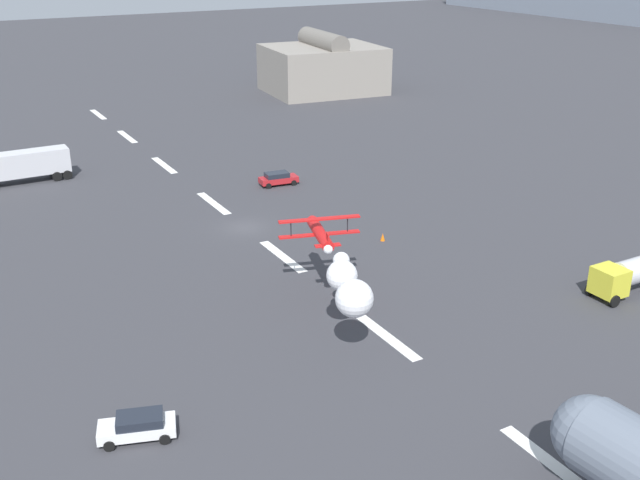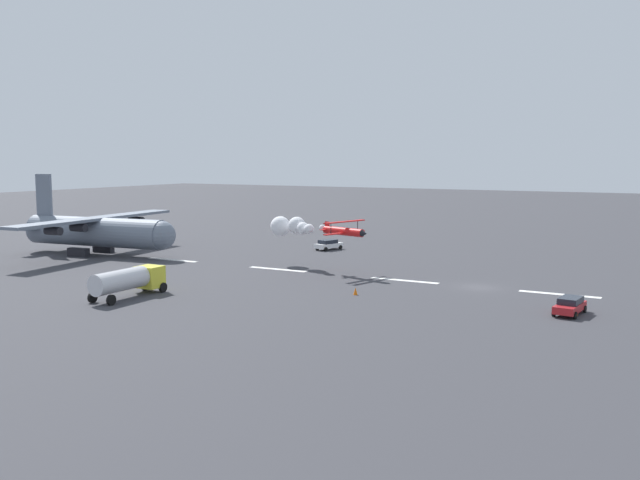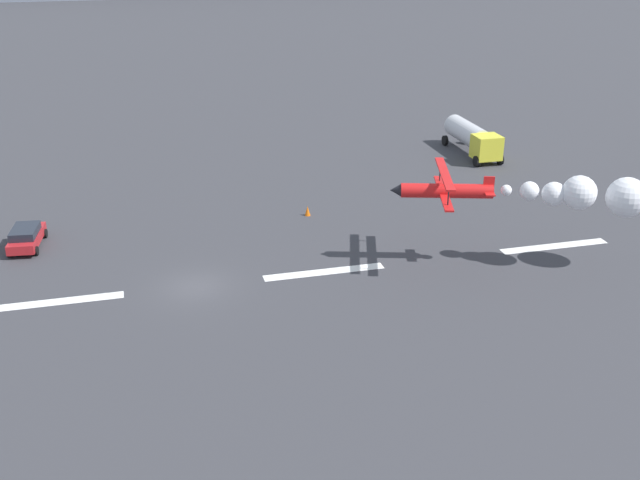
# 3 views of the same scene
# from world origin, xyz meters

# --- Properties ---
(ground_plane) EXTENTS (440.00, 440.00, 0.00)m
(ground_plane) POSITION_xyz_m (0.00, 0.00, 0.00)
(ground_plane) COLOR #38383D
(ground_plane) RESTS_ON ground
(runway_stripe_0) EXTENTS (8.00, 0.90, 0.01)m
(runway_stripe_0) POSITION_xyz_m (-58.47, 0.00, 0.01)
(runway_stripe_0) COLOR white
(runway_stripe_0) RESTS_ON ground
(runway_stripe_1) EXTENTS (8.00, 0.90, 0.01)m
(runway_stripe_1) POSITION_xyz_m (-41.77, 0.00, 0.01)
(runway_stripe_1) COLOR white
(runway_stripe_1) RESTS_ON ground
(runway_stripe_2) EXTENTS (8.00, 0.90, 0.01)m
(runway_stripe_2) POSITION_xyz_m (-25.06, 0.00, 0.01)
(runway_stripe_2) COLOR white
(runway_stripe_2) RESTS_ON ground
(runway_stripe_3) EXTENTS (8.00, 0.90, 0.01)m
(runway_stripe_3) POSITION_xyz_m (-8.35, 0.00, 0.01)
(runway_stripe_3) COLOR white
(runway_stripe_3) RESTS_ON ground
(runway_stripe_4) EXTENTS (8.00, 0.90, 0.01)m
(runway_stripe_4) POSITION_xyz_m (8.35, 0.00, 0.01)
(runway_stripe_4) COLOR white
(runway_stripe_4) RESTS_ON ground
(runway_stripe_5) EXTENTS (8.00, 0.90, 0.01)m
(runway_stripe_5) POSITION_xyz_m (25.06, 0.00, 0.01)
(runway_stripe_5) COLOR white
(runway_stripe_5) RESTS_ON ground
(runway_stripe_6) EXTENTS (8.00, 0.90, 0.01)m
(runway_stripe_6) POSITION_xyz_m (41.77, 0.00, 0.01)
(runway_stripe_6) COLOR white
(runway_stripe_6) RESTS_ON ground
(stunt_biplane_red) EXTENTS (15.70, 8.05, 2.69)m
(stunt_biplane_red) POSITION_xyz_m (23.83, -2.98, 5.05)
(stunt_biplane_red) COLOR red
(semi_truck_orange) EXTENTS (3.02, 14.17, 3.70)m
(semi_truck_orange) POSITION_xyz_m (-26.14, -17.87, 2.12)
(semi_truck_orange) COLOR silver
(semi_truck_orange) RESTS_ON ground
(fuel_tanker_truck) EXTENTS (2.76, 8.55, 2.90)m
(fuel_tanker_truck) POSITION_xyz_m (28.83, 21.78, 1.74)
(fuel_tanker_truck) COLOR yellow
(fuel_tanker_truck) RESTS_ON ground
(followme_car_yellow) EXTENTS (3.07, 4.75, 1.52)m
(followme_car_yellow) POSITION_xyz_m (28.05, -19.21, 0.81)
(followme_car_yellow) COLOR white
(followme_car_yellow) RESTS_ON ground
(airport_staff_sedan) EXTENTS (2.43, 4.62, 1.52)m
(airport_staff_sedan) POSITION_xyz_m (-10.74, 9.02, 0.81)
(airport_staff_sedan) COLOR #B21E23
(airport_staff_sedan) RESTS_ON ground
(hangar_building) EXTENTS (18.53, 21.68, 11.01)m
(hangar_building) POSITION_xyz_m (-57.21, 41.31, 4.50)
(hangar_building) COLOR gray
(hangar_building) RESTS_ON ground
(traffic_cone_near) EXTENTS (0.44, 0.44, 0.75)m
(traffic_cone_near) POSITION_xyz_m (-11.25, 9.28, 0.38)
(traffic_cone_near) COLOR orange
(traffic_cone_near) RESTS_ON ground
(traffic_cone_far) EXTENTS (0.44, 0.44, 0.75)m
(traffic_cone_far) POSITION_xyz_m (9.65, 10.04, 0.38)
(traffic_cone_far) COLOR orange
(traffic_cone_far) RESTS_ON ground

